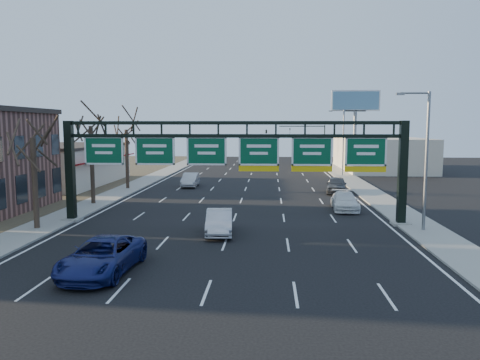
# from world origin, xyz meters

# --- Properties ---
(ground) EXTENTS (160.00, 160.00, 0.00)m
(ground) POSITION_xyz_m (0.00, 0.00, 0.00)
(ground) COLOR black
(ground) RESTS_ON ground
(sidewalk_left) EXTENTS (3.00, 120.00, 0.12)m
(sidewalk_left) POSITION_xyz_m (-12.80, 20.00, 0.06)
(sidewalk_left) COLOR gray
(sidewalk_left) RESTS_ON ground
(sidewalk_right) EXTENTS (3.00, 120.00, 0.12)m
(sidewalk_right) POSITION_xyz_m (12.80, 20.00, 0.06)
(sidewalk_right) COLOR gray
(sidewalk_right) RESTS_ON ground
(lane_markings) EXTENTS (21.60, 120.00, 0.01)m
(lane_markings) POSITION_xyz_m (0.00, 20.00, 0.01)
(lane_markings) COLOR white
(lane_markings) RESTS_ON ground
(sign_gantry) EXTENTS (24.60, 1.20, 7.20)m
(sign_gantry) POSITION_xyz_m (0.16, 8.00, 4.63)
(sign_gantry) COLOR black
(sign_gantry) RESTS_ON ground
(cream_strip) EXTENTS (10.90, 18.40, 4.70)m
(cream_strip) POSITION_xyz_m (-21.48, 29.00, 2.36)
(cream_strip) COLOR beige
(cream_strip) RESTS_ON ground
(building_right_distant) EXTENTS (12.00, 20.00, 5.00)m
(building_right_distant) POSITION_xyz_m (20.00, 50.00, 2.50)
(building_right_distant) COLOR beige
(building_right_distant) RESTS_ON ground
(tree_gantry) EXTENTS (3.60, 3.60, 8.48)m
(tree_gantry) POSITION_xyz_m (-12.80, 5.00, 7.11)
(tree_gantry) COLOR #32271C
(tree_gantry) RESTS_ON sidewalk_left
(tree_mid) EXTENTS (3.60, 3.60, 9.24)m
(tree_mid) POSITION_xyz_m (-12.80, 15.00, 7.85)
(tree_mid) COLOR #32271C
(tree_mid) RESTS_ON sidewalk_left
(tree_far) EXTENTS (3.60, 3.60, 8.86)m
(tree_far) POSITION_xyz_m (-12.80, 25.00, 7.48)
(tree_far) COLOR #32271C
(tree_far) RESTS_ON sidewalk_left
(streetlight_near) EXTENTS (2.15, 0.22, 9.00)m
(streetlight_near) POSITION_xyz_m (12.47, 6.00, 5.08)
(streetlight_near) COLOR slate
(streetlight_near) RESTS_ON sidewalk_right
(streetlight_far) EXTENTS (2.15, 0.22, 9.00)m
(streetlight_far) POSITION_xyz_m (12.47, 40.00, 5.08)
(streetlight_far) COLOR slate
(streetlight_far) RESTS_ON sidewalk_right
(billboard_right) EXTENTS (7.00, 0.50, 12.00)m
(billboard_right) POSITION_xyz_m (15.00, 44.98, 9.06)
(billboard_right) COLOR slate
(billboard_right) RESTS_ON ground
(traffic_signal_mast) EXTENTS (10.16, 0.54, 7.00)m
(traffic_signal_mast) POSITION_xyz_m (5.69, 55.00, 5.50)
(traffic_signal_mast) COLOR black
(traffic_signal_mast) RESTS_ON ground
(car_blue_suv) EXTENTS (3.01, 5.99, 1.63)m
(car_blue_suv) POSITION_xyz_m (-5.17, -3.80, 0.81)
(car_blue_suv) COLOR navy
(car_blue_suv) RESTS_ON ground
(car_silver_sedan) EXTENTS (2.00, 4.77, 1.53)m
(car_silver_sedan) POSITION_xyz_m (-0.59, 4.51, 0.77)
(car_silver_sedan) COLOR #B3B2B7
(car_silver_sedan) RESTS_ON ground
(car_white_wagon) EXTENTS (2.24, 5.05, 1.44)m
(car_white_wagon) POSITION_xyz_m (8.75, 13.68, 0.72)
(car_white_wagon) COLOR white
(car_white_wagon) RESTS_ON ground
(car_grey_far) EXTENTS (2.67, 5.13, 1.67)m
(car_grey_far) POSITION_xyz_m (9.48, 23.60, 0.83)
(car_grey_far) COLOR #434549
(car_grey_far) RESTS_ON ground
(car_silver_distant) EXTENTS (1.66, 4.63, 1.52)m
(car_silver_distant) POSITION_xyz_m (-6.34, 27.57, 0.76)
(car_silver_distant) COLOR #B0B0B5
(car_silver_distant) RESTS_ON ground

